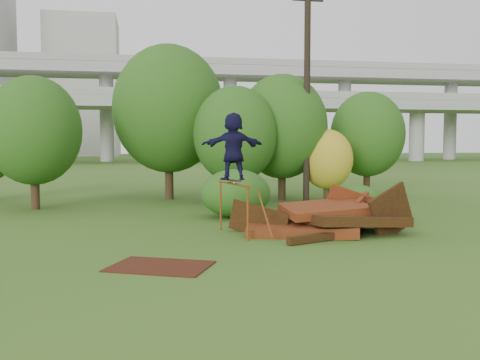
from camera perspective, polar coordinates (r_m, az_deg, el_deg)
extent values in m
plane|color=#2D5116|center=(14.17, 4.63, -6.99)|extent=(240.00, 240.00, 0.00)
cube|color=#501B0E|center=(15.96, 6.54, -5.10)|extent=(3.60, 2.74, 0.53)
cube|color=black|center=(16.13, 11.98, -4.20)|extent=(3.13, 2.24, 0.57)
cube|color=#501B0E|center=(16.32, 9.05, -3.08)|extent=(2.61, 1.81, 0.52)
cube|color=black|center=(16.37, 15.83, -3.34)|extent=(1.76, 0.75, 1.79)
cube|color=#501B0E|center=(17.42, 11.30, -3.16)|extent=(1.76, 0.67, 1.72)
cube|color=black|center=(16.02, 2.01, -4.43)|extent=(1.70, 1.19, 1.26)
cube|color=black|center=(14.93, 8.97, -5.99)|extent=(2.36, 1.15, 0.20)
cube|color=#501B0E|center=(17.25, 12.92, -1.91)|extent=(0.89, 1.21, 0.33)
cylinder|color=brown|center=(14.65, 0.83, -3.62)|extent=(0.06, 0.06, 1.51)
cylinder|color=brown|center=(16.52, -2.08, -2.76)|extent=(0.06, 0.06, 1.51)
cylinder|color=brown|center=(15.50, -0.71, -0.40)|extent=(0.60, 2.30, 0.06)
cube|color=black|center=(15.50, -0.72, -0.03)|extent=(0.38, 0.81, 0.02)
cylinder|color=silver|center=(15.28, -0.02, -0.24)|extent=(0.04, 0.06, 0.06)
cylinder|color=silver|center=(15.21, -0.61, -0.26)|extent=(0.04, 0.06, 0.06)
cylinder|color=silver|center=(15.79, -0.82, -0.10)|extent=(0.04, 0.06, 0.06)
cylinder|color=silver|center=(15.73, -1.40, -0.12)|extent=(0.04, 0.06, 0.06)
imported|color=#141136|center=(15.46, -0.72, 3.62)|extent=(1.84, 0.70, 1.95)
cube|color=#3D190D|center=(11.88, -8.52, -9.09)|extent=(2.53, 2.23, 0.03)
cylinder|color=black|center=(23.17, -21.02, -0.77)|extent=(0.35, 0.35, 1.76)
ellipsoid|color=#234913|center=(23.11, -21.16, 4.95)|extent=(3.82, 3.82, 4.39)
cylinder|color=black|center=(25.74, -7.56, 0.55)|extent=(0.40, 0.40, 2.32)
ellipsoid|color=#234913|center=(25.74, -7.63, 7.53)|extent=(5.27, 5.27, 6.06)
cylinder|color=black|center=(23.40, -0.52, -0.55)|extent=(0.34, 0.34, 1.68)
ellipsoid|color=#234913|center=(23.33, -0.53, 4.89)|extent=(3.67, 3.67, 4.22)
cylinder|color=black|center=(25.24, 4.49, -0.03)|extent=(0.36, 0.36, 1.86)
ellipsoid|color=#234913|center=(25.19, 4.52, 5.70)|extent=(4.25, 4.25, 4.88)
cylinder|color=black|center=(25.04, 9.23, -1.05)|extent=(0.29, 0.29, 1.04)
ellipsoid|color=#A58C19|center=(24.95, 9.26, 2.20)|extent=(2.40, 2.40, 2.76)
cylinder|color=black|center=(28.24, 13.37, 0.16)|extent=(0.35, 0.35, 1.72)
ellipsoid|color=#234913|center=(28.19, 13.44, 4.78)|extent=(3.78, 3.78, 4.34)
ellipsoid|color=#234913|center=(19.27, -0.47, -1.42)|extent=(2.53, 2.34, 1.75)
ellipsoid|color=#234913|center=(19.26, 12.37, -2.30)|extent=(1.74, 1.59, 1.23)
cylinder|color=black|center=(24.14, 7.15, 9.10)|extent=(0.28, 0.28, 9.72)
cube|color=black|center=(24.84, 7.24, 18.52)|extent=(1.40, 0.10, 0.10)
cube|color=gray|center=(73.73, -7.32, 8.09)|extent=(160.00, 9.00, 1.40)
cube|color=gray|center=(80.19, -7.56, 11.35)|extent=(160.00, 9.00, 1.40)
cylinder|color=gray|center=(74.87, -21.23, 4.73)|extent=(2.20, 2.20, 8.00)
cylinder|color=gray|center=(73.55, -7.29, 4.98)|extent=(2.20, 2.20, 8.00)
cylinder|color=gray|center=(76.55, 6.34, 4.95)|extent=(2.20, 2.20, 8.00)
cube|color=#9E9E99|center=(116.67, -16.33, 9.40)|extent=(14.00, 14.00, 28.00)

